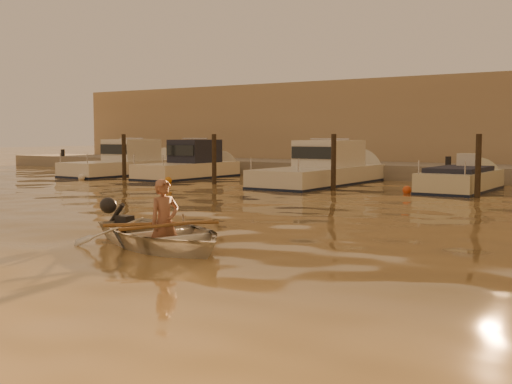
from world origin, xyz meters
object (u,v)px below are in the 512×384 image
Objects in this scene: moored_boat_0 at (123,162)px; moored_boat_2 at (321,169)px; person at (164,222)px; moored_boat_3 at (461,185)px; waterfront_building at (451,127)px; dinghy at (162,234)px; moored_boat_1 at (188,164)px.

moored_boat_2 is (10.95, 0.00, 0.00)m from moored_boat_0.
moored_boat_3 is at bearing 14.85° from person.
waterfront_building is at bearing 80.39° from moored_boat_2.
person reaches higher than dinghy.
person is 21.02m from moored_boat_0.
dinghy is 0.47× the size of moored_boat_0.
dinghy is at bearing -51.90° from moored_boat_1.
dinghy is 0.41× the size of moored_boat_2.
moored_boat_1 is (4.12, 0.00, 0.00)m from moored_boat_0.
person is at bearing -42.88° from moored_boat_0.
dinghy is 0.25m from person.
moored_boat_2 is 1.48× the size of moored_boat_3.
moored_boat_2 is at bearing 0.00° from moored_boat_0.
moored_boat_2 is (6.83, 0.00, 0.00)m from moored_boat_1.
moored_boat_2 reaches higher than moored_boat_3.
moored_boat_3 is at bearing 14.46° from dinghy.
moored_boat_3 is 11.80m from waterfront_building.
dinghy is 2.22× the size of person.
waterfront_building reaches higher than moored_boat_0.
dinghy is 0.07× the size of waterfront_building.
moored_boat_1 is 0.13× the size of waterfront_building.
person is (0.09, -0.03, 0.22)m from dinghy.
moored_boat_0 reaches higher than moored_boat_3.
moored_boat_3 is (5.53, 0.00, -0.40)m from moored_boat_2.
moored_boat_0 reaches higher than dinghy.
person is at bearing -84.15° from waterfront_building.
dinghy is at bearing -84.35° from waterfront_building.
person is at bearing -72.70° from moored_boat_2.
waterfront_building is (-3.67, 11.00, 2.17)m from moored_boat_3.
moored_boat_1 is at bearing 180.00° from moored_boat_2.
moored_boat_0 is (-15.31, 14.27, 0.40)m from dinghy.
person is 18.22m from moored_boat_1.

